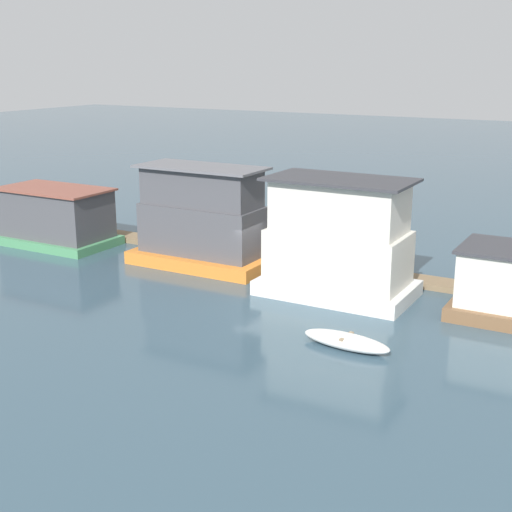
{
  "coord_description": "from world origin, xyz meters",
  "views": [
    {
      "loc": [
        15.96,
        -29.42,
        10.49
      ],
      "look_at": [
        0.0,
        -1.0,
        1.4
      ],
      "focal_mm": 50.0,
      "sensor_mm": 36.0,
      "label": 1
    }
  ],
  "objects_px": {
    "houseboat_green": "(56,217)",
    "houseboat_orange": "(202,221)",
    "houseboat_white": "(338,242)",
    "dinghy_white": "(346,341)",
    "mooring_post_far_right": "(98,229)"
  },
  "relations": [
    {
      "from": "houseboat_orange",
      "to": "houseboat_white",
      "type": "xyz_separation_m",
      "value": [
        8.07,
        -1.11,
        0.12
      ]
    },
    {
      "from": "dinghy_white",
      "to": "houseboat_orange",
      "type": "bearing_deg",
      "value": 148.27
    },
    {
      "from": "houseboat_green",
      "to": "mooring_post_far_right",
      "type": "relative_size",
      "value": 4.92
    },
    {
      "from": "houseboat_green",
      "to": "houseboat_orange",
      "type": "distance_m",
      "value": 9.86
    },
    {
      "from": "houseboat_white",
      "to": "dinghy_white",
      "type": "distance_m",
      "value": 6.61
    },
    {
      "from": "houseboat_orange",
      "to": "dinghy_white",
      "type": "bearing_deg",
      "value": -31.73
    },
    {
      "from": "houseboat_green",
      "to": "houseboat_white",
      "type": "relative_size",
      "value": 0.99
    },
    {
      "from": "houseboat_green",
      "to": "dinghy_white",
      "type": "relative_size",
      "value": 1.9
    },
    {
      "from": "houseboat_white",
      "to": "dinghy_white",
      "type": "xyz_separation_m",
      "value": [
        2.77,
        -5.59,
        -2.2
      ]
    },
    {
      "from": "houseboat_white",
      "to": "mooring_post_far_right",
      "type": "distance_m",
      "value": 16.65
    },
    {
      "from": "houseboat_orange",
      "to": "dinghy_white",
      "type": "distance_m",
      "value": 12.91
    },
    {
      "from": "houseboat_orange",
      "to": "houseboat_white",
      "type": "relative_size",
      "value": 1.08
    },
    {
      "from": "houseboat_white",
      "to": "mooring_post_far_right",
      "type": "relative_size",
      "value": 4.96
    },
    {
      "from": "houseboat_green",
      "to": "mooring_post_far_right",
      "type": "xyz_separation_m",
      "value": [
        1.51,
        1.82,
        -0.9
      ]
    },
    {
      "from": "houseboat_orange",
      "to": "houseboat_white",
      "type": "distance_m",
      "value": 8.15
    }
  ]
}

